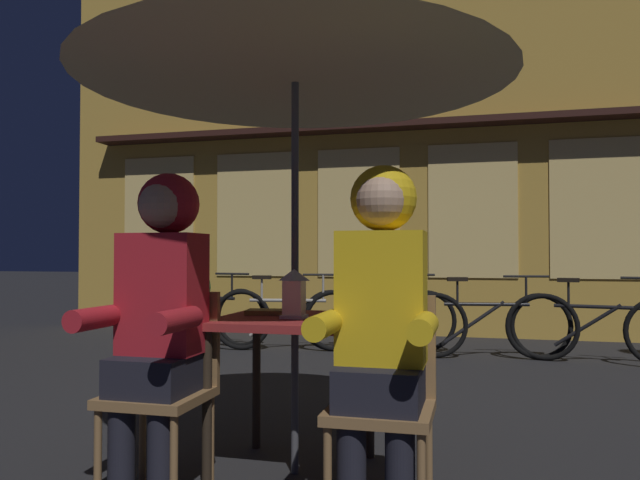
# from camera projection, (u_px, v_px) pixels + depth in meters

# --- Properties ---
(ground_plane) EXTENTS (60.00, 60.00, 0.00)m
(ground_plane) POSITION_uv_depth(u_px,v_px,m) (295.00, 473.00, 2.87)
(ground_plane) COLOR #232326
(cafe_table) EXTENTS (0.72, 0.72, 0.74)m
(cafe_table) POSITION_uv_depth(u_px,v_px,m) (295.00, 338.00, 2.89)
(cafe_table) COLOR maroon
(cafe_table) RESTS_ON ground_plane
(patio_umbrella) EXTENTS (2.10, 2.10, 2.31)m
(patio_umbrella) POSITION_uv_depth(u_px,v_px,m) (295.00, 44.00, 2.93)
(patio_umbrella) COLOR #4C4C51
(patio_umbrella) RESTS_ON ground_plane
(lantern) EXTENTS (0.11, 0.11, 0.23)m
(lantern) POSITION_uv_depth(u_px,v_px,m) (294.00, 292.00, 2.84)
(lantern) COLOR white
(lantern) RESTS_ON cafe_table
(chair_left) EXTENTS (0.40, 0.40, 0.87)m
(chair_left) POSITION_uv_depth(u_px,v_px,m) (166.00, 380.00, 2.65)
(chair_left) COLOR olive
(chair_left) RESTS_ON ground_plane
(chair_right) EXTENTS (0.40, 0.40, 0.87)m
(chair_right) POSITION_uv_depth(u_px,v_px,m) (383.00, 392.00, 2.41)
(chair_right) COLOR olive
(chair_right) RESTS_ON ground_plane
(person_left_hooded) EXTENTS (0.45, 0.56, 1.40)m
(person_left_hooded) POSITION_uv_depth(u_px,v_px,m) (160.00, 299.00, 2.60)
(person_left_hooded) COLOR black
(person_left_hooded) RESTS_ON ground_plane
(person_right_hooded) EXTENTS (0.45, 0.56, 1.40)m
(person_right_hooded) POSITION_uv_depth(u_px,v_px,m) (381.00, 303.00, 2.36)
(person_right_hooded) COLOR black
(person_right_hooded) RESTS_ON ground_plane
(shopfront_building) EXTENTS (10.00, 0.93, 6.20)m
(shopfront_building) POSITION_uv_depth(u_px,v_px,m) (416.00, 103.00, 8.16)
(shopfront_building) COLOR gold
(shopfront_building) RESTS_ON ground_plane
(bicycle_nearest) EXTENTS (1.66, 0.34, 0.84)m
(bicycle_nearest) POSITION_uv_depth(u_px,v_px,m) (203.00, 315.00, 7.01)
(bicycle_nearest) COLOR black
(bicycle_nearest) RESTS_ON ground_plane
(bicycle_second) EXTENTS (1.67, 0.31, 0.84)m
(bicycle_second) POSITION_uv_depth(u_px,v_px,m) (287.00, 319.00, 6.57)
(bicycle_second) COLOR black
(bicycle_second) RESTS_ON ground_plane
(bicycle_third) EXTENTS (1.66, 0.39, 0.84)m
(bicycle_third) POSITION_uv_depth(u_px,v_px,m) (378.00, 319.00, 6.53)
(bicycle_third) COLOR black
(bicycle_third) RESTS_ON ground_plane
(bicycle_fourth) EXTENTS (1.67, 0.32, 0.84)m
(bicycle_fourth) POSITION_uv_depth(u_px,v_px,m) (486.00, 324.00, 6.04)
(bicycle_fourth) COLOR black
(bicycle_fourth) RESTS_ON ground_plane
(bicycle_fifth) EXTENTS (1.66, 0.36, 0.84)m
(bicycle_fifth) POSITION_uv_depth(u_px,v_px,m) (601.00, 328.00, 5.73)
(bicycle_fifth) COLOR black
(bicycle_fifth) RESTS_ON ground_plane
(book) EXTENTS (0.22, 0.17, 0.02)m
(book) POSITION_uv_depth(u_px,v_px,m) (267.00, 312.00, 3.01)
(book) COLOR olive
(book) RESTS_ON cafe_table
(potted_plant) EXTENTS (0.60, 0.60, 0.92)m
(potted_plant) POSITION_uv_depth(u_px,v_px,m) (187.00, 293.00, 7.82)
(potted_plant) COLOR brown
(potted_plant) RESTS_ON ground_plane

